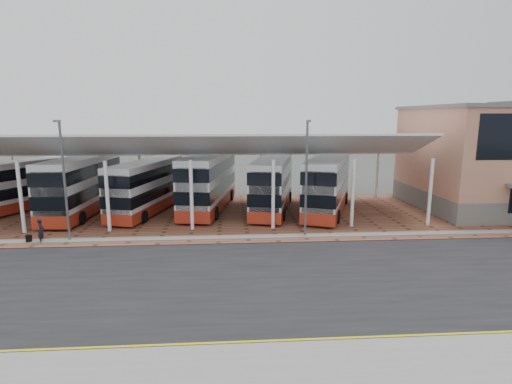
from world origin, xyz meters
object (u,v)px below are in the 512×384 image
(bus_1, at_px, (82,185))
(bus_3, at_px, (209,182))
(bus_4, at_px, (273,184))
(bus_5, at_px, (328,185))
(bus_2, at_px, (147,187))
(pedestrian, at_px, (41,231))
(bus_0, at_px, (14,187))

(bus_1, height_order, bus_3, bus_3)
(bus_3, relative_size, bus_4, 1.07)
(bus_1, relative_size, bus_3, 0.96)
(bus_3, bearing_deg, bus_4, 0.62)
(bus_5, bearing_deg, bus_2, -162.03)
(bus_2, xyz_separation_m, pedestrian, (-5.35, -8.27, -1.40))
(bus_0, xyz_separation_m, bus_4, (22.53, -1.03, 0.13))
(bus_0, relative_size, bus_4, 0.92)
(bus_4, xyz_separation_m, bus_5, (4.72, -0.88, 0.06))
(bus_0, height_order, pedestrian, bus_0)
(bus_0, xyz_separation_m, bus_5, (27.25, -1.91, 0.19))
(pedestrian, bearing_deg, bus_4, -73.77)
(bus_3, bearing_deg, bus_2, -160.33)
(bus_3, xyz_separation_m, bus_4, (5.64, -0.91, -0.16))
(bus_0, bearing_deg, pedestrian, -29.87)
(bus_1, xyz_separation_m, bus_3, (10.73, 0.89, 0.06))
(bus_0, bearing_deg, bus_1, 16.87)
(bus_3, bearing_deg, bus_1, -165.44)
(bus_0, bearing_deg, bus_4, 23.53)
(bus_2, xyz_separation_m, bus_3, (5.27, 0.91, 0.25))
(bus_1, relative_size, pedestrian, 7.30)
(bus_2, distance_m, bus_3, 5.35)
(bus_0, height_order, bus_4, bus_4)
(bus_1, distance_m, bus_4, 16.37)
(bus_0, xyz_separation_m, pedestrian, (6.27, -9.30, -1.37))
(bus_4, relative_size, bus_5, 0.99)
(bus_2, distance_m, bus_4, 10.90)
(bus_2, relative_size, pedestrian, 6.80)
(bus_1, xyz_separation_m, pedestrian, (0.11, -8.30, -1.60))
(bus_5, bearing_deg, bus_4, -169.33)
(bus_1, relative_size, bus_5, 1.02)
(bus_1, height_order, pedestrian, bus_1)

